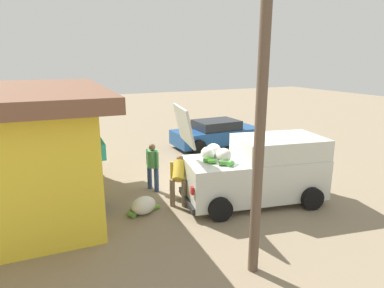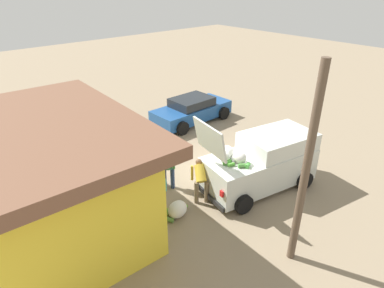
{
  "view_description": "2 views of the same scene",
  "coord_description": "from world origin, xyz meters",
  "px_view_note": "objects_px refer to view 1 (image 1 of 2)",
  "views": [
    {
      "loc": [
        -9.03,
        5.25,
        4.12
      ],
      "look_at": [
        0.85,
        0.54,
        1.28
      ],
      "focal_mm": 31.01,
      "sensor_mm": 36.0,
      "label": 1
    },
    {
      "loc": [
        -7.56,
        8.04,
        6.81
      ],
      "look_at": [
        1.23,
        0.34,
        0.85
      ],
      "focal_mm": 31.22,
      "sensor_mm": 36.0,
      "label": 2
    }
  ],
  "objects_px": {
    "vendor_standing": "(153,164)",
    "customer_bending": "(179,176)",
    "storefront_bar": "(14,148)",
    "unloaded_banana_pile": "(143,206)",
    "delivery_van": "(258,170)",
    "parked_sedan": "(216,134)",
    "paint_bucket": "(95,171)"
  },
  "relations": [
    {
      "from": "delivery_van",
      "to": "unloaded_banana_pile",
      "type": "xyz_separation_m",
      "value": [
        0.64,
        3.32,
        -0.74
      ]
    },
    {
      "from": "customer_bending",
      "to": "vendor_standing",
      "type": "bearing_deg",
      "value": 15.11
    },
    {
      "from": "storefront_bar",
      "to": "customer_bending",
      "type": "height_order",
      "value": "storefront_bar"
    },
    {
      "from": "parked_sedan",
      "to": "paint_bucket",
      "type": "relative_size",
      "value": 12.65
    },
    {
      "from": "customer_bending",
      "to": "paint_bucket",
      "type": "relative_size",
      "value": 4.13
    },
    {
      "from": "storefront_bar",
      "to": "customer_bending",
      "type": "distance_m",
      "value": 4.59
    },
    {
      "from": "storefront_bar",
      "to": "delivery_van",
      "type": "distance_m",
      "value": 6.86
    },
    {
      "from": "unloaded_banana_pile",
      "to": "paint_bucket",
      "type": "distance_m",
      "value": 3.82
    },
    {
      "from": "parked_sedan",
      "to": "vendor_standing",
      "type": "xyz_separation_m",
      "value": [
        -3.97,
        4.57,
        0.28
      ]
    },
    {
      "from": "storefront_bar",
      "to": "unloaded_banana_pile",
      "type": "xyz_separation_m",
      "value": [
        -1.86,
        -3.02,
        -1.53
      ]
    },
    {
      "from": "paint_bucket",
      "to": "delivery_van",
      "type": "bearing_deg",
      "value": -137.95
    },
    {
      "from": "delivery_van",
      "to": "customer_bending",
      "type": "xyz_separation_m",
      "value": [
        0.8,
        2.18,
        -0.12
      ]
    },
    {
      "from": "delivery_van",
      "to": "customer_bending",
      "type": "height_order",
      "value": "delivery_van"
    },
    {
      "from": "delivery_van",
      "to": "vendor_standing",
      "type": "bearing_deg",
      "value": 50.34
    },
    {
      "from": "delivery_van",
      "to": "paint_bucket",
      "type": "relative_size",
      "value": 13.34
    },
    {
      "from": "delivery_van",
      "to": "parked_sedan",
      "type": "distance_m",
      "value": 6.41
    },
    {
      "from": "customer_bending",
      "to": "paint_bucket",
      "type": "distance_m",
      "value": 4.08
    },
    {
      "from": "unloaded_banana_pile",
      "to": "paint_bucket",
      "type": "height_order",
      "value": "unloaded_banana_pile"
    },
    {
      "from": "unloaded_banana_pile",
      "to": "customer_bending",
      "type": "bearing_deg",
      "value": -82.03
    },
    {
      "from": "vendor_standing",
      "to": "delivery_van",
      "type": "bearing_deg",
      "value": -129.66
    },
    {
      "from": "storefront_bar",
      "to": "paint_bucket",
      "type": "bearing_deg",
      "value": -51.14
    },
    {
      "from": "delivery_van",
      "to": "unloaded_banana_pile",
      "type": "bearing_deg",
      "value": 79.04
    },
    {
      "from": "parked_sedan",
      "to": "paint_bucket",
      "type": "xyz_separation_m",
      "value": [
        -1.67,
        6.02,
        -0.46
      ]
    },
    {
      "from": "vendor_standing",
      "to": "customer_bending",
      "type": "bearing_deg",
      "value": -164.89
    },
    {
      "from": "parked_sedan",
      "to": "unloaded_banana_pile",
      "type": "xyz_separation_m",
      "value": [
        -5.43,
        5.36,
        -0.39
      ]
    },
    {
      "from": "storefront_bar",
      "to": "unloaded_banana_pile",
      "type": "distance_m",
      "value": 3.87
    },
    {
      "from": "parked_sedan",
      "to": "vendor_standing",
      "type": "relative_size",
      "value": 2.74
    },
    {
      "from": "vendor_standing",
      "to": "unloaded_banana_pile",
      "type": "distance_m",
      "value": 1.78
    },
    {
      "from": "customer_bending",
      "to": "paint_bucket",
      "type": "height_order",
      "value": "customer_bending"
    },
    {
      "from": "unloaded_banana_pile",
      "to": "storefront_bar",
      "type": "bearing_deg",
      "value": 58.42
    },
    {
      "from": "delivery_van",
      "to": "parked_sedan",
      "type": "height_order",
      "value": "delivery_van"
    },
    {
      "from": "vendor_standing",
      "to": "unloaded_banana_pile",
      "type": "height_order",
      "value": "vendor_standing"
    }
  ]
}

